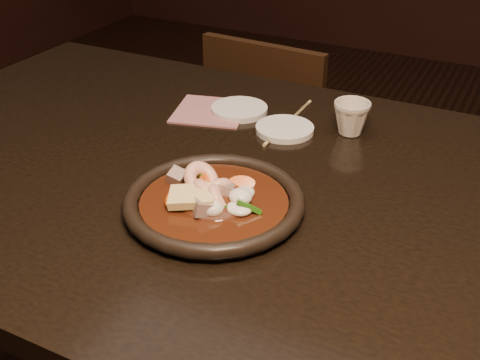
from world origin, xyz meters
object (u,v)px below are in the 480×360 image
at_px(table, 257,219).
at_px(tea_cup, 351,117).
at_px(chair, 278,151).
at_px(plate, 214,203).

bearing_deg(table, tea_cup, 72.04).
distance_m(chair, plate, 0.89).
bearing_deg(table, chair, 110.44).
xyz_separation_m(chair, tea_cup, (0.33, -0.43, 0.36)).
relative_size(plate, tea_cup, 3.98).
bearing_deg(chair, tea_cup, 131.38).
bearing_deg(chair, plate, 109.93).
relative_size(chair, tea_cup, 11.06).
relative_size(chair, plate, 2.78).
distance_m(chair, tea_cup, 0.65).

